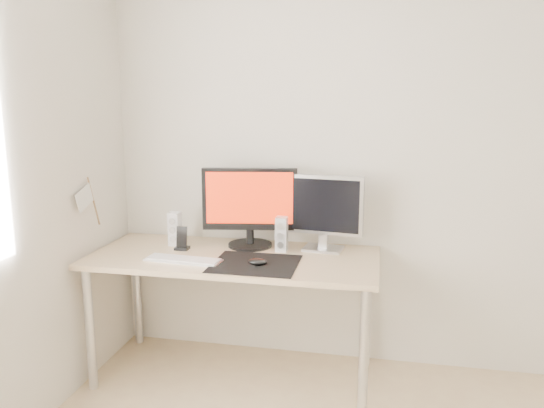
{
  "coord_description": "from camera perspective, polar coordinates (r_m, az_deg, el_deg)",
  "views": [
    {
      "loc": [
        -0.15,
        -1.36,
        1.58
      ],
      "look_at": [
        -0.73,
        1.48,
        1.01
      ],
      "focal_mm": 35.0,
      "sensor_mm": 36.0,
      "label": 1
    }
  ],
  "objects": [
    {
      "name": "wall_back",
      "position": [
        3.13,
        14.3,
        4.73
      ],
      "size": [
        3.5,
        0.0,
        3.5
      ],
      "primitive_type": "plane",
      "rotation": [
        1.57,
        0.0,
        0.0
      ],
      "color": "white",
      "rests_on": "ground"
    },
    {
      "name": "mousepad",
      "position": [
        2.82,
        -1.83,
        -6.44
      ],
      "size": [
        0.45,
        0.4,
        0.0
      ],
      "primitive_type": "cube",
      "color": "black",
      "rests_on": "desk"
    },
    {
      "name": "mouse",
      "position": [
        2.78,
        -1.58,
        -6.25
      ],
      "size": [
        0.1,
        0.06,
        0.04
      ],
      "primitive_type": "ellipsoid",
      "color": "black",
      "rests_on": "mousepad"
    },
    {
      "name": "desk",
      "position": [
        3.0,
        -4.13,
        -6.93
      ],
      "size": [
        1.6,
        0.7,
        0.73
      ],
      "color": "#D1B587",
      "rests_on": "ground"
    },
    {
      "name": "main_monitor",
      "position": [
        3.08,
        -2.4,
        -0.04
      ],
      "size": [
        0.55,
        0.3,
        0.47
      ],
      "color": "black",
      "rests_on": "desk"
    },
    {
      "name": "second_monitor",
      "position": [
        3.03,
        5.6,
        -0.55
      ],
      "size": [
        0.45,
        0.19,
        0.43
      ],
      "color": "silver",
      "rests_on": "desk"
    },
    {
      "name": "speaker_left",
      "position": [
        3.2,
        -10.41,
        -2.64
      ],
      "size": [
        0.06,
        0.08,
        0.2
      ],
      "color": "white",
      "rests_on": "desk"
    },
    {
      "name": "speaker_right",
      "position": [
        3.02,
        1.04,
        -3.25
      ],
      "size": [
        0.06,
        0.08,
        0.2
      ],
      "color": "white",
      "rests_on": "desk"
    },
    {
      "name": "keyboard",
      "position": [
        2.9,
        -9.51,
        -5.93
      ],
      "size": [
        0.43,
        0.15,
        0.02
      ],
      "color": "#B7B7B9",
      "rests_on": "desk"
    },
    {
      "name": "phone_dock",
      "position": [
        3.11,
        -9.66,
        -4.11
      ],
      "size": [
        0.08,
        0.07,
        0.14
      ],
      "color": "black",
      "rests_on": "desk"
    },
    {
      "name": "pennant",
      "position": [
        3.08,
        -19.23,
        0.56
      ],
      "size": [
        0.01,
        0.23,
        0.29
      ],
      "color": "#A57F54",
      "rests_on": "wall_left"
    }
  ]
}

